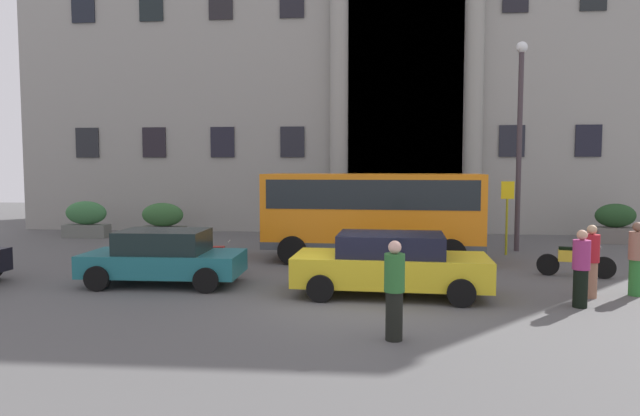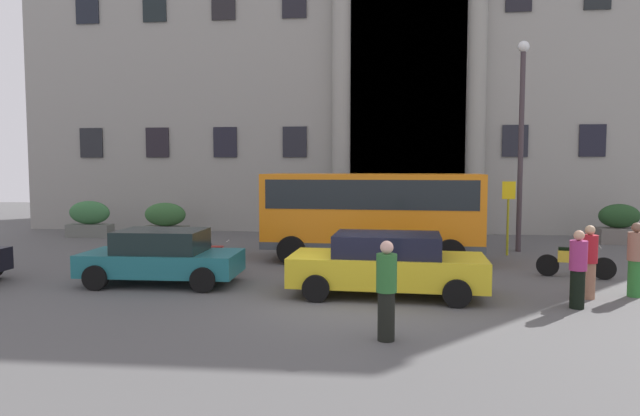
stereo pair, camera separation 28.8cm
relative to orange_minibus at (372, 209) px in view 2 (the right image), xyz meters
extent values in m
cube|color=#535252|center=(-0.35, -5.50, -1.73)|extent=(80.00, 64.00, 0.12)
cube|color=gray|center=(-0.35, 12.00, 7.80)|extent=(32.67, 9.00, 18.95)
cube|color=black|center=(1.49, 7.56, 3.88)|extent=(5.13, 0.12, 11.10)
cylinder|color=gray|center=(-1.48, 7.25, 3.88)|extent=(0.81, 0.81, 11.10)
cylinder|color=gray|center=(4.45, 7.25, 3.88)|extent=(0.81, 0.81, 11.10)
cube|color=black|center=(-13.42, 7.46, 2.50)|extent=(1.11, 0.08, 1.40)
cube|color=black|center=(-10.15, 7.46, 2.50)|extent=(1.11, 0.08, 1.40)
cube|color=black|center=(-6.88, 7.46, 2.50)|extent=(1.11, 0.08, 1.40)
cube|color=black|center=(-3.62, 7.46, 2.50)|extent=(1.11, 0.08, 1.40)
cube|color=black|center=(6.18, 7.46, 2.50)|extent=(1.11, 0.08, 1.40)
cube|color=black|center=(9.45, 7.46, 2.50)|extent=(1.11, 0.08, 1.40)
cube|color=black|center=(-13.42, 7.46, 8.75)|extent=(1.11, 0.08, 1.40)
cube|color=black|center=(-10.15, 7.46, 8.75)|extent=(1.11, 0.08, 1.40)
cube|color=black|center=(-6.88, 7.46, 8.75)|extent=(1.11, 0.08, 1.40)
cube|color=black|center=(-3.62, 7.46, 8.75)|extent=(1.11, 0.08, 1.40)
cube|color=orange|center=(-0.01, 0.00, -0.04)|extent=(6.97, 2.64, 2.36)
cube|color=black|center=(-0.01, 0.00, 0.52)|extent=(6.56, 2.65, 0.90)
cube|color=black|center=(3.35, -0.19, 0.32)|extent=(0.17, 1.90, 1.12)
cube|color=#42484C|center=(-0.01, 0.00, -1.10)|extent=(6.97, 2.68, 0.24)
cylinder|color=black|center=(2.45, 0.99, -1.22)|extent=(0.91, 0.33, 0.90)
cylinder|color=black|center=(2.32, -1.26, -1.22)|extent=(0.91, 0.33, 0.90)
cylinder|color=black|center=(-2.34, 1.26, -1.22)|extent=(0.91, 0.33, 0.90)
cylinder|color=black|center=(-2.47, -0.99, -1.22)|extent=(0.91, 0.33, 0.90)
cylinder|color=#969719|center=(4.61, 1.58, -0.43)|extent=(0.08, 0.08, 2.49)
cube|color=yellow|center=(4.61, 1.55, 0.56)|extent=(0.44, 0.03, 0.60)
cube|color=gray|center=(1.76, 4.72, -1.37)|extent=(2.09, 0.86, 0.61)
ellipsoid|color=#28501E|center=(1.76, 4.72, -0.69)|extent=(2.01, 0.77, 0.77)
cube|color=#69635D|center=(9.67, 5.03, -1.36)|extent=(1.64, 0.90, 0.62)
ellipsoid|color=#204320|center=(9.67, 5.03, -0.58)|extent=(1.57, 0.81, 0.95)
cube|color=#646559|center=(-8.93, 5.16, -1.44)|extent=(1.89, 0.82, 0.47)
ellipsoid|color=#305F2F|center=(-8.93, 5.16, -0.70)|extent=(1.81, 0.74, 1.02)
cube|color=slate|center=(-12.20, 4.85, -1.40)|extent=(1.89, 0.70, 0.55)
ellipsoid|color=#356E3C|center=(-12.20, 4.85, -0.62)|extent=(1.82, 0.63, 1.01)
cube|color=gray|center=(-2.91, 4.82, -1.39)|extent=(2.19, 0.77, 0.56)
ellipsoid|color=#2D502D|center=(-2.91, 4.82, -0.67)|extent=(2.11, 0.69, 0.87)
cube|color=gold|center=(0.40, -4.78, -1.06)|extent=(4.64, 2.11, 0.68)
cube|color=black|center=(0.40, -4.78, -0.47)|extent=(2.54, 1.77, 0.51)
cylinder|color=black|center=(1.99, -3.95, -1.36)|extent=(0.63, 0.24, 0.62)
cylinder|color=black|center=(1.88, -5.79, -1.36)|extent=(0.63, 0.24, 0.62)
cylinder|color=black|center=(-1.08, -3.77, -1.36)|extent=(0.63, 0.24, 0.62)
cylinder|color=black|center=(-1.19, -5.61, -1.36)|extent=(0.63, 0.24, 0.62)
cube|color=#1D666F|center=(-5.37, -4.11, -1.12)|extent=(4.01, 1.77, 0.57)
cube|color=black|center=(-5.37, -4.11, -0.55)|extent=(2.17, 1.55, 0.57)
cylinder|color=black|center=(-4.02, -3.22, -1.36)|extent=(0.62, 0.20, 0.62)
cylinder|color=black|center=(-4.01, -4.97, -1.36)|extent=(0.62, 0.20, 0.62)
cylinder|color=black|center=(-6.74, -3.24, -1.36)|extent=(0.62, 0.20, 0.62)
cylinder|color=black|center=(-6.73, -4.99, -1.36)|extent=(0.62, 0.20, 0.62)
cylinder|color=black|center=(1.80, -2.11, -1.37)|extent=(0.61, 0.20, 0.60)
cylinder|color=black|center=(0.36, -2.36, -1.37)|extent=(0.61, 0.22, 0.60)
cube|color=white|center=(1.08, -2.23, -1.09)|extent=(0.96, 0.40, 0.32)
cube|color=black|center=(0.90, -2.26, -0.91)|extent=(0.55, 0.29, 0.12)
cylinder|color=#A5A5A8|center=(1.68, -2.13, -0.79)|extent=(0.12, 0.55, 0.03)
cylinder|color=black|center=(-4.03, -2.26, -1.37)|extent=(0.61, 0.17, 0.60)
cylinder|color=black|center=(-5.36, -2.41, -1.37)|extent=(0.61, 0.19, 0.60)
cube|color=red|center=(-4.70, -2.34, -1.09)|extent=(0.88, 0.33, 0.32)
cube|color=black|center=(-4.88, -2.36, -0.91)|extent=(0.54, 0.26, 0.12)
cylinder|color=#A5A5A8|center=(-4.14, -2.27, -0.79)|extent=(0.09, 0.55, 0.03)
cylinder|color=black|center=(6.25, -2.37, -1.37)|extent=(0.60, 0.26, 0.60)
cylinder|color=black|center=(4.89, -1.99, -1.37)|extent=(0.61, 0.28, 0.60)
cube|color=gold|center=(5.57, -2.18, -1.09)|extent=(0.93, 0.47, 0.32)
cube|color=black|center=(5.39, -2.13, -0.91)|extent=(0.55, 0.33, 0.12)
cylinder|color=#A5A5A8|center=(6.14, -2.34, -0.79)|extent=(0.18, 0.54, 0.03)
cylinder|color=#2A712E|center=(6.15, -4.35, -1.25)|extent=(0.30, 0.30, 0.86)
cylinder|color=#916350|center=(6.15, -4.35, -0.49)|extent=(0.36, 0.36, 0.66)
sphere|color=brown|center=(6.15, -4.35, -0.04)|extent=(0.23, 0.23, 0.23)
cylinder|color=black|center=(0.33, -8.23, -1.24)|extent=(0.30, 0.30, 0.86)
cylinder|color=#2A682E|center=(0.33, -8.23, -0.48)|extent=(0.36, 0.36, 0.67)
sphere|color=#E1AB99|center=(0.33, -8.23, -0.03)|extent=(0.23, 0.23, 0.23)
cylinder|color=#95654D|center=(5.00, -4.66, -1.26)|extent=(0.30, 0.30, 0.83)
cylinder|color=#AB1B25|center=(5.00, -4.66, -0.52)|extent=(0.36, 0.36, 0.64)
sphere|color=tan|center=(5.00, -4.66, -0.08)|extent=(0.22, 0.22, 0.22)
cylinder|color=black|center=(4.44, -5.60, -1.26)|extent=(0.30, 0.30, 0.83)
cylinder|color=#992D6A|center=(4.44, -5.60, -0.53)|extent=(0.36, 0.36, 0.64)
sphere|color=tan|center=(4.44, -5.60, -0.10)|extent=(0.22, 0.22, 0.22)
cylinder|color=#3C3136|center=(5.21, 2.52, 1.85)|extent=(0.18, 0.18, 7.04)
sphere|color=white|center=(5.21, 2.52, 5.55)|extent=(0.40, 0.40, 0.40)
camera|label=1|loc=(-0.13, -17.80, 1.36)|focal=31.05mm
camera|label=2|loc=(0.15, -17.77, 1.36)|focal=31.05mm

